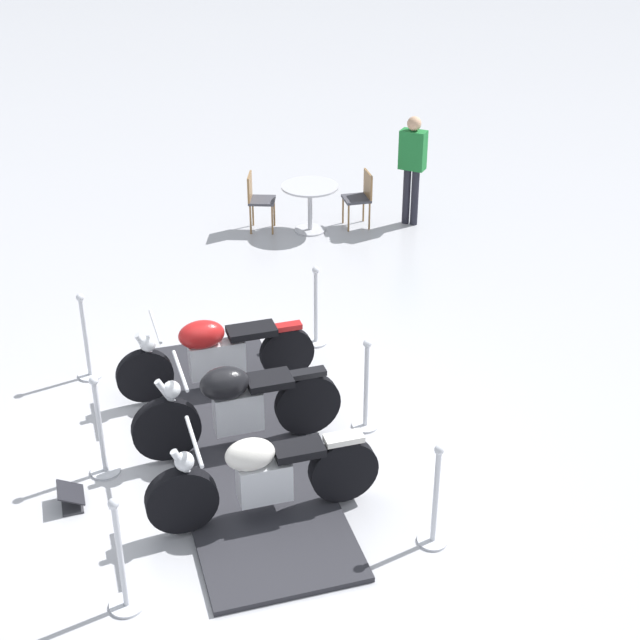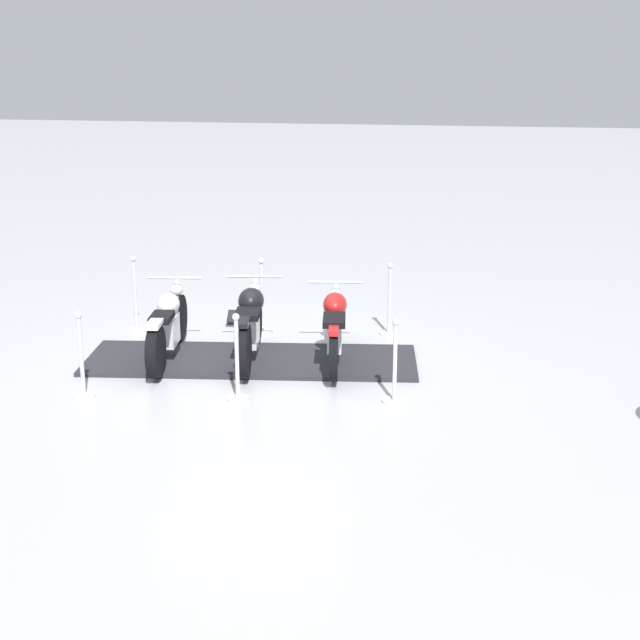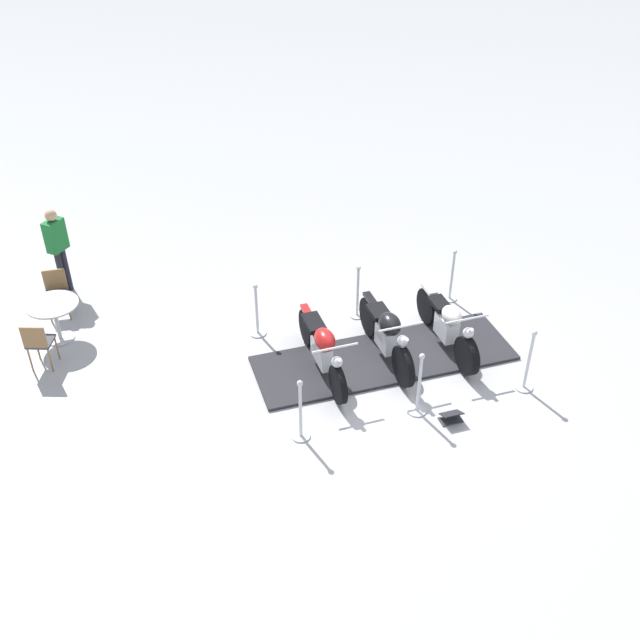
{
  "view_description": "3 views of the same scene",
  "coord_description": "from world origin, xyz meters",
  "views": [
    {
      "loc": [
        -0.48,
        -8.03,
        5.94
      ],
      "look_at": [
        0.99,
        0.85,
        0.98
      ],
      "focal_mm": 52.94,
      "sensor_mm": 36.0,
      "label": 1
    },
    {
      "loc": [
        11.68,
        2.99,
        4.13
      ],
      "look_at": [
        0.91,
        1.11,
        0.92
      ],
      "focal_mm": 52.52,
      "sensor_mm": 36.0,
      "label": 2
    },
    {
      "loc": [
        -9.61,
        2.86,
        7.8
      ],
      "look_at": [
        0.49,
        1.03,
        0.62
      ],
      "focal_mm": 41.3,
      "sensor_mm": 36.0,
      "label": 3
    }
  ],
  "objects": [
    {
      "name": "display_platform",
      "position": [
        0.0,
        0.0,
        0.03
      ],
      "size": [
        1.96,
        4.6,
        0.05
      ],
      "primitive_type": "cube",
      "rotation": [
        0.0,
        0.0,
        -1.45
      ],
      "color": "#28282D",
      "rests_on": "ground_plane"
    },
    {
      "name": "info_placard",
      "position": [
        -1.68,
        -0.63,
        0.07
      ],
      "size": [
        0.28,
        0.37,
        0.21
      ],
      "rotation": [
        0.0,
        0.0,
        1.7
      ],
      "color": "#333338",
      "rests_on": "ground_plane"
    },
    {
      "name": "stanchion_left_rear",
      "position": [
        1.61,
        -1.71,
        0.39
      ],
      "size": [
        0.28,
        0.28,
        1.08
      ],
      "color": "silver",
      "rests_on": "ground_plane"
    },
    {
      "name": "cafe_table",
      "position": [
        1.61,
        5.54,
        0.57
      ],
      "size": [
        0.89,
        0.89,
        0.75
      ],
      "color": "#B7B7BC",
      "rests_on": "ground_plane"
    },
    {
      "name": "motorcycle_maroon",
      "position": [
        -0.18,
        1.12,
        0.53
      ],
      "size": [
        2.26,
        0.74,
        0.93
      ],
      "rotation": [
        0.0,
        0.0,
        -3.0
      ],
      "color": "black",
      "rests_on": "display_platform"
    },
    {
      "name": "ground_plane",
      "position": [
        0.0,
        0.0,
        0.0
      ],
      "size": [
        80.0,
        80.0,
        0.0
      ],
      "primitive_type": "plane",
      "color": "#B2B2B7"
    },
    {
      "name": "bystander_person",
      "position": [
        3.23,
        5.57,
        1.05
      ],
      "size": [
        0.45,
        0.41,
        1.76
      ],
      "rotation": [
        0.0,
        0.0,
        -2.18
      ],
      "color": "#23232D",
      "rests_on": "ground_plane"
    },
    {
      "name": "motorcycle_cream",
      "position": [
        0.12,
        -1.12,
        0.5
      ],
      "size": [
        2.21,
        0.77,
        0.98
      ],
      "rotation": [
        0.0,
        0.0,
        -3.01
      ],
      "color": "black",
      "rests_on": "display_platform"
    },
    {
      "name": "stanchion_left_front",
      "position": [
        1.14,
        2.05,
        0.36
      ],
      "size": [
        0.3,
        0.3,
        1.05
      ],
      "color": "silver",
      "rests_on": "ground_plane"
    },
    {
      "name": "stanchion_left_mid",
      "position": [
        1.38,
        0.17,
        0.4
      ],
      "size": [
        0.28,
        0.28,
        1.09
      ],
      "color": "silver",
      "rests_on": "ground_plane"
    },
    {
      "name": "stanchion_right_front",
      "position": [
        -1.61,
        1.71,
        0.39
      ],
      "size": [
        0.29,
        0.29,
        1.09
      ],
      "color": "silver",
      "rests_on": "ground_plane"
    },
    {
      "name": "cafe_chair_across_table",
      "position": [
        2.43,
        5.6,
        0.52
      ],
      "size": [
        0.43,
        0.43,
        0.89
      ],
      "rotation": [
        0.0,
        0.0,
        -3.07
      ],
      "color": "olive",
      "rests_on": "ground_plane"
    },
    {
      "name": "cafe_chair_near_table",
      "position": [
        0.81,
        5.71,
        0.54
      ],
      "size": [
        0.47,
        0.47,
        0.92
      ],
      "rotation": [
        0.0,
        0.0,
        -0.21
      ],
      "color": "olive",
      "rests_on": "ground_plane"
    },
    {
      "name": "stanchion_right_rear",
      "position": [
        -1.14,
        -2.05,
        0.41
      ],
      "size": [
        0.3,
        0.3,
        1.15
      ],
      "color": "silver",
      "rests_on": "ground_plane"
    },
    {
      "name": "motorcycle_black",
      "position": [
        -0.03,
        -0.0,
        0.57
      ],
      "size": [
        2.18,
        0.76,
        1.03
      ],
      "rotation": [
        0.0,
        0.0,
        -3.0
      ],
      "color": "black",
      "rests_on": "display_platform"
    },
    {
      "name": "stanchion_right_mid",
      "position": [
        -1.38,
        -0.17,
        0.39
      ],
      "size": [
        0.3,
        0.3,
        1.13
      ],
      "color": "silver",
      "rests_on": "ground_plane"
    }
  ]
}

